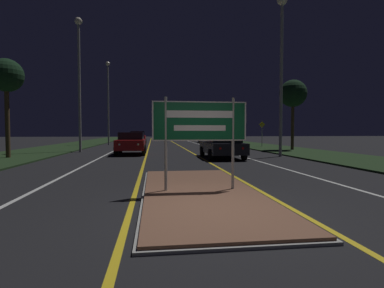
% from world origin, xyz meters
% --- Properties ---
extents(ground_plane, '(160.00, 160.00, 0.00)m').
position_xyz_m(ground_plane, '(0.00, 0.00, 0.00)').
color(ground_plane, black).
extents(median_island, '(2.80, 7.19, 0.10)m').
position_xyz_m(median_island, '(0.00, 1.80, 0.04)').
color(median_island, '#999993').
rests_on(median_island, ground_plane).
extents(verge_left, '(5.00, 100.00, 0.08)m').
position_xyz_m(verge_left, '(-9.50, 20.00, 0.04)').
color(verge_left, '#1E3319').
rests_on(verge_left, ground_plane).
extents(verge_right, '(5.00, 100.00, 0.08)m').
position_xyz_m(verge_right, '(9.50, 20.00, 0.04)').
color(verge_right, '#1E3319').
rests_on(verge_right, ground_plane).
extents(centre_line_yellow_left, '(0.12, 70.00, 0.01)m').
position_xyz_m(centre_line_yellow_left, '(-1.59, 25.00, 0.00)').
color(centre_line_yellow_left, gold).
rests_on(centre_line_yellow_left, ground_plane).
extents(centre_line_yellow_right, '(0.12, 70.00, 0.01)m').
position_xyz_m(centre_line_yellow_right, '(1.59, 25.00, 0.00)').
color(centre_line_yellow_right, gold).
rests_on(centre_line_yellow_right, ground_plane).
extents(lane_line_white_left, '(0.12, 70.00, 0.01)m').
position_xyz_m(lane_line_white_left, '(-4.20, 25.00, 0.00)').
color(lane_line_white_left, silver).
rests_on(lane_line_white_left, ground_plane).
extents(lane_line_white_right, '(0.12, 70.00, 0.01)m').
position_xyz_m(lane_line_white_right, '(4.20, 25.00, 0.00)').
color(lane_line_white_right, silver).
rests_on(lane_line_white_right, ground_plane).
extents(edge_line_white_left, '(0.10, 70.00, 0.01)m').
position_xyz_m(edge_line_white_left, '(-7.20, 25.00, 0.00)').
color(edge_line_white_left, silver).
rests_on(edge_line_white_left, ground_plane).
extents(edge_line_white_right, '(0.10, 70.00, 0.01)m').
position_xyz_m(edge_line_white_right, '(7.20, 25.00, 0.00)').
color(edge_line_white_right, silver).
rests_on(edge_line_white_right, ground_plane).
extents(highway_sign, '(2.33, 0.07, 2.27)m').
position_xyz_m(highway_sign, '(0.00, 1.80, 1.70)').
color(highway_sign, '#9E9E99').
rests_on(highway_sign, median_island).
extents(streetlight_left_near, '(0.53, 0.53, 9.72)m').
position_xyz_m(streetlight_left_near, '(-6.45, 17.28, 6.26)').
color(streetlight_left_near, '#9E9E99').
rests_on(streetlight_left_near, ground_plane).
extents(streetlight_left_far, '(0.45, 0.45, 9.25)m').
position_xyz_m(streetlight_left_far, '(-6.12, 29.01, 5.57)').
color(streetlight_left_far, '#9E9E99').
rests_on(streetlight_left_far, ground_plane).
extents(streetlight_right_near, '(0.63, 0.63, 9.65)m').
position_xyz_m(streetlight_right_near, '(6.51, 11.80, 6.74)').
color(streetlight_right_near, '#9E9E99').
rests_on(streetlight_right_near, ground_plane).
extents(car_receding_0, '(2.03, 4.51, 1.35)m').
position_xyz_m(car_receding_0, '(2.77, 11.33, 0.72)').
color(car_receding_0, black).
rests_on(car_receding_0, ground_plane).
extents(car_receding_1, '(1.85, 4.35, 1.44)m').
position_xyz_m(car_receding_1, '(5.83, 24.05, 0.77)').
color(car_receding_1, silver).
rests_on(car_receding_1, ground_plane).
extents(car_receding_2, '(2.03, 4.16, 1.45)m').
position_xyz_m(car_receding_2, '(6.04, 33.84, 0.76)').
color(car_receding_2, silver).
rests_on(car_receding_2, ground_plane).
extents(car_approaching_0, '(1.92, 4.12, 1.47)m').
position_xyz_m(car_approaching_0, '(-2.60, 14.84, 0.78)').
color(car_approaching_0, maroon).
rests_on(car_approaching_0, ground_plane).
extents(car_approaching_1, '(1.85, 4.63, 1.54)m').
position_xyz_m(car_approaching_1, '(-2.88, 28.89, 0.80)').
color(car_approaching_1, maroon).
rests_on(car_approaching_1, ground_plane).
extents(warning_sign, '(0.60, 0.06, 2.39)m').
position_xyz_m(warning_sign, '(9.16, 21.99, 1.52)').
color(warning_sign, '#9E9E99').
rests_on(warning_sign, verge_right).
extents(roadside_palm_left, '(1.81, 1.81, 5.44)m').
position_xyz_m(roadside_palm_left, '(-9.14, 12.28, 4.52)').
color(roadside_palm_left, '#4C3823').
rests_on(roadside_palm_left, verge_left).
extents(roadside_palm_right, '(2.14, 2.14, 5.50)m').
position_xyz_m(roadside_palm_right, '(9.81, 17.03, 4.46)').
color(roadside_palm_right, '#4C3823').
rests_on(roadside_palm_right, verge_right).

